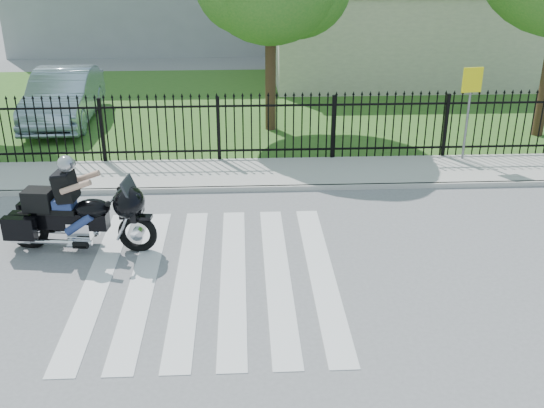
{
  "coord_description": "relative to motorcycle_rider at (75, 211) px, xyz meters",
  "views": [
    {
      "loc": [
        0.61,
        -10.0,
        5.76
      ],
      "look_at": [
        1.15,
        0.91,
        1.0
      ],
      "focal_mm": 42.0,
      "sensor_mm": 36.0,
      "label": 1
    }
  ],
  "objects": [
    {
      "name": "traffic_sign",
      "position": [
        9.04,
        4.47,
        1.05
      ],
      "size": [
        0.53,
        0.12,
        2.42
      ],
      "rotation": [
        0.0,
        0.0,
        0.14
      ],
      "color": "slate",
      "rests_on": "sidewalk"
    },
    {
      "name": "parked_car",
      "position": [
        -2.41,
        8.85,
        0.05
      ],
      "size": [
        1.92,
        5.09,
        1.66
      ],
      "primitive_type": "imported",
      "rotation": [
        0.0,
        0.0,
        0.03
      ],
      "color": "#95AABC",
      "rests_on": "grass_strip"
    },
    {
      "name": "ground",
      "position": [
        2.6,
        -1.22,
        -0.8
      ],
      "size": [
        120.0,
        120.0,
        0.0
      ],
      "primitive_type": "plane",
      "color": "slate",
      "rests_on": "ground"
    },
    {
      "name": "curb",
      "position": [
        2.6,
        2.78,
        -0.74
      ],
      "size": [
        40.0,
        0.12,
        0.12
      ],
      "primitive_type": "cube",
      "color": "#ADAAA3",
      "rests_on": "ground"
    },
    {
      "name": "sidewalk",
      "position": [
        2.6,
        3.78,
        -0.74
      ],
      "size": [
        40.0,
        2.0,
        0.12
      ],
      "primitive_type": "cube",
      "color": "#ADAAA3",
      "rests_on": "ground"
    },
    {
      "name": "iron_fence",
      "position": [
        2.6,
        4.78,
        0.1
      ],
      "size": [
        26.0,
        0.04,
        1.8
      ],
      "color": "black",
      "rests_on": "ground"
    },
    {
      "name": "motorcycle_rider",
      "position": [
        0.0,
        0.0,
        0.0
      ],
      "size": [
        2.95,
        1.16,
        1.95
      ],
      "rotation": [
        0.0,
        0.0,
        -0.13
      ],
      "color": "black",
      "rests_on": "ground"
    },
    {
      "name": "crosswalk",
      "position": [
        2.6,
        -1.22,
        -0.79
      ],
      "size": [
        5.0,
        5.5,
        0.01
      ],
      "primitive_type": null,
      "color": "silver",
      "rests_on": "ground"
    },
    {
      "name": "building_low",
      "position": [
        9.6,
        14.78,
        0.95
      ],
      "size": [
        10.0,
        6.0,
        3.5
      ],
      "primitive_type": "cube",
      "color": "beige",
      "rests_on": "ground"
    },
    {
      "name": "grass_strip",
      "position": [
        2.6,
        10.78,
        -0.79
      ],
      "size": [
        40.0,
        12.0,
        0.02
      ],
      "primitive_type": "cube",
      "color": "#326021",
      "rests_on": "ground"
    }
  ]
}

